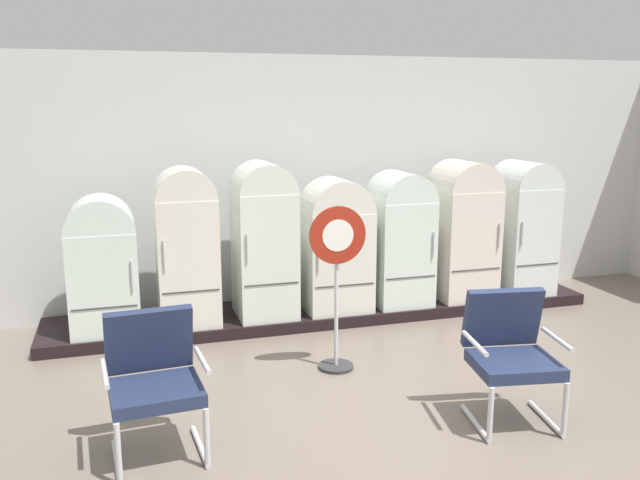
{
  "coord_description": "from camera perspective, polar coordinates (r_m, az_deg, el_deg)",
  "views": [
    {
      "loc": [
        -2.15,
        -3.8,
        2.4
      ],
      "look_at": [
        -0.17,
        2.75,
        0.94
      ],
      "focal_mm": 37.29,
      "sensor_mm": 36.0,
      "label": 1
    }
  ],
  "objects": [
    {
      "name": "sign_stand",
      "position": [
        5.89,
        1.46,
        -3.96
      ],
      "size": [
        0.51,
        0.32,
        1.5
      ],
      "color": "#2D2D30",
      "rests_on": "ground"
    },
    {
      "name": "back_wall",
      "position": [
        7.82,
        -0.72,
        5.1
      ],
      "size": [
        11.76,
        0.12,
        2.89
      ],
      "color": "silver",
      "rests_on": "ground"
    },
    {
      "name": "refrigerator_2",
      "position": [
        7.02,
        -4.83,
        0.44
      ],
      "size": [
        0.61,
        0.71,
        1.64
      ],
      "color": "silver",
      "rests_on": "display_plinth"
    },
    {
      "name": "refrigerator_3",
      "position": [
        7.2,
        1.4,
        -0.15
      ],
      "size": [
        0.71,
        0.62,
        1.45
      ],
      "color": "silver",
      "rests_on": "display_plinth"
    },
    {
      "name": "armchair_left",
      "position": [
        4.75,
        -14.09,
        -11.16
      ],
      "size": [
        0.7,
        0.68,
        0.99
      ],
      "color": "silver",
      "rests_on": "ground"
    },
    {
      "name": "refrigerator_0",
      "position": [
        6.89,
        -18.17,
        -1.77
      ],
      "size": [
        0.66,
        0.64,
        1.35
      ],
      "color": "silver",
      "rests_on": "display_plinth"
    },
    {
      "name": "display_plinth",
      "position": [
        7.53,
        0.66,
        -6.08
      ],
      "size": [
        6.1,
        0.95,
        0.12
      ],
      "primitive_type": "cube",
      "color": "black",
      "rests_on": "ground"
    },
    {
      "name": "refrigerator_6",
      "position": [
        8.26,
        17.0,
        1.41
      ],
      "size": [
        0.59,
        0.72,
        1.56
      ],
      "color": "silver",
      "rests_on": "display_plinth"
    },
    {
      "name": "ground",
      "position": [
        4.99,
        11.59,
        -17.3
      ],
      "size": [
        12.0,
        10.0,
        0.05
      ],
      "primitive_type": "cube",
      "color": "#726459"
    },
    {
      "name": "refrigerator_4",
      "position": [
        7.49,
        6.87,
        0.47
      ],
      "size": [
        0.63,
        0.67,
        1.49
      ],
      "color": "silver",
      "rests_on": "display_plinth"
    },
    {
      "name": "armchair_right",
      "position": [
        5.26,
        16.0,
        -8.96
      ],
      "size": [
        0.74,
        0.72,
        0.99
      ],
      "color": "silver",
      "rests_on": "ground"
    },
    {
      "name": "refrigerator_5",
      "position": [
        7.85,
        12.14,
        1.22
      ],
      "size": [
        0.65,
        0.72,
        1.59
      ],
      "color": "silver",
      "rests_on": "display_plinth"
    },
    {
      "name": "refrigerator_1",
      "position": [
        6.86,
        -11.39,
        -0.17
      ],
      "size": [
        0.61,
        0.61,
        1.61
      ],
      "color": "silver",
      "rests_on": "display_plinth"
    }
  ]
}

